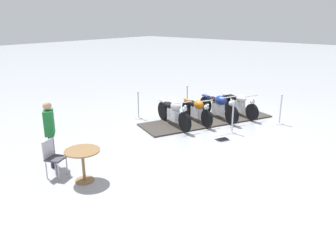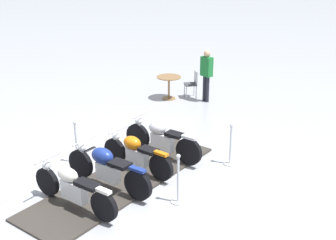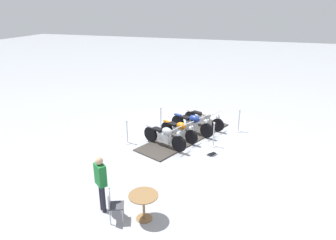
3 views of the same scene
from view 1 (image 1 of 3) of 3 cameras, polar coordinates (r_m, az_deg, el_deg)
name	(u,v)px [view 1 (image 1 of 3)]	position (r m, az deg, el deg)	size (l,w,h in m)	color
ground_plane	(207,121)	(12.47, 6.76, -0.15)	(80.00, 80.00, 0.00)	#A8AAB2
display_platform	(207,120)	(12.47, 6.77, -0.04)	(5.07, 1.51, 0.05)	#38332D
motorcycle_chrome	(174,113)	(11.58, 1.03, 1.26)	(1.02, 2.11, 0.99)	black
motorcycle_copper	(197,110)	(12.05, 5.05, 1.75)	(0.99, 1.89, 0.92)	black
motorcycle_navy	(219,106)	(12.56, 8.78, 2.45)	(1.06, 2.18, 0.97)	black
motorcycle_cream	(239,104)	(13.14, 12.15, 2.74)	(1.06, 2.10, 0.91)	black
stanchion_right_rear	(280,114)	(12.63, 18.81, 0.94)	(0.33, 0.33, 1.11)	silver
stanchion_left_mid	(187,102)	(13.58, 3.32, 3.12)	(0.29, 0.29, 1.10)	silver
stanchion_right_mid	(232,121)	(11.21, 11.08, -0.25)	(0.28, 0.28, 1.10)	silver
stanchion_left_front	(138,109)	(12.67, -5.14, 1.87)	(0.30, 0.30, 1.05)	silver
info_placard	(222,138)	(10.64, 9.28, -3.02)	(0.45, 0.37, 0.20)	#333338
cafe_table	(83,158)	(8.00, -14.53, -6.35)	(0.83, 0.83, 0.79)	olive
cafe_chair_near_table	(53,156)	(8.46, -19.29, -5.85)	(0.52, 0.52, 0.94)	#B7B7BC
bystander_person	(50,129)	(8.84, -19.79, -1.40)	(0.42, 0.45, 1.75)	#23232D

